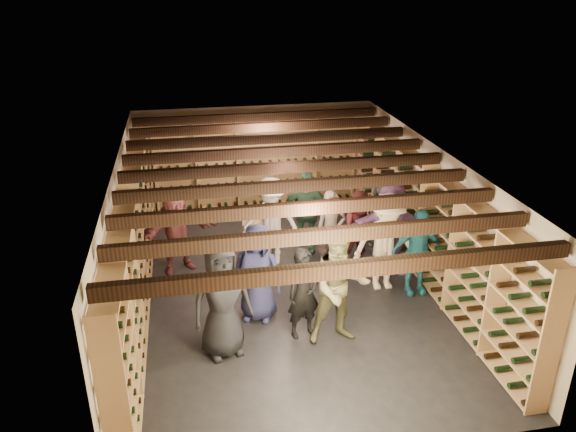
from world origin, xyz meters
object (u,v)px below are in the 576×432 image
Objects in this scene: person_0 at (222,299)px; person_6 at (257,273)px; person_11 at (391,229)px; person_7 at (331,230)px; person_9 at (272,221)px; person_4 at (417,252)px; person_5 at (177,231)px; person_2 at (340,287)px; person_3 at (385,242)px; crate_stack_left at (258,235)px; person_1 at (304,293)px; crate_loose at (264,243)px; person_8 at (361,231)px; crate_stack_right at (258,228)px; person_10 at (306,212)px; person_12 at (380,211)px.

person_0 is 1.04m from person_6.
person_7 is at bearing 162.82° from person_11.
person_4 is at bearing -13.63° from person_9.
person_7 is at bearing -27.64° from person_5.
person_4 is (1.69, 1.12, -0.14)m from person_2.
person_9 is (-1.80, 1.30, -0.03)m from person_3.
person_4 is 0.91× the size of person_9.
crate_stack_left is 3.18m from person_2.
person_1 is 0.92× the size of person_5.
crate_loose is 0.31× the size of person_5.
person_9 is (-1.59, 0.57, 0.08)m from person_8.
person_1 is (0.23, -3.52, 0.49)m from crate_stack_right.
person_3 is 1.11× the size of person_5.
crate_stack_left is at bearing -159.27° from person_10.
person_8 is at bearing -43.82° from crate_stack_right.
crate_stack_left reaches higher than crate_stack_right.
crate_stack_right is 0.39× the size of person_1.
person_6 reaches higher than crate_stack_left.
person_12 is at bearing 35.69° from person_7.
person_0 is 3.25m from person_3.
person_9 is (0.53, 1.83, 0.04)m from person_6.
crate_stack_right is at bearing 134.57° from person_7.
crate_loose is at bearing 63.06° from crate_stack_left.
person_11 is (-0.22, 0.73, 0.12)m from person_4.
crate_stack_left is 2.54m from person_12.
person_3 is 3.82m from person_5.
person_4 is at bearing 25.86° from person_6.
crate_stack_left is at bearing 159.96° from person_11.
crate_stack_left is 0.47× the size of person_0.
person_2 is 2.32m from person_8.
person_8 is 0.86× the size of person_11.
person_2 is 2.36m from person_11.
person_3 is at bearing 32.92° from person_6.
person_6 is at bearing -125.17° from person_12.
person_9 is 0.83m from person_10.
person_9 reaches higher than person_5.
crate_loose is at bearing 136.11° from person_4.
person_10 is (0.80, -0.32, 0.77)m from crate_loose.
person_5 is 2.88m from person_7.
person_9 is at bearing 94.14° from person_6.
person_6 is 1.08× the size of person_7.
person_1 is 0.87× the size of person_10.
person_10 is (1.89, 3.01, -0.06)m from person_0.
person_12 is at bearing 74.07° from person_3.
person_12 is (1.22, 0.73, -0.01)m from person_7.
person_12 is (2.29, 0.36, -0.11)m from person_9.
crate_stack_left is 3.18m from person_4.
person_10 is at bearing 46.20° from person_9.
person_2 is 2.35m from person_7.
person_4 is 1.21m from person_8.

